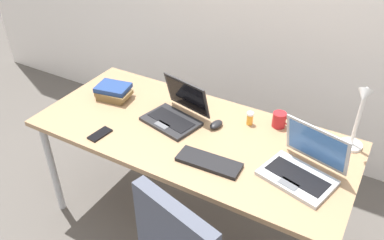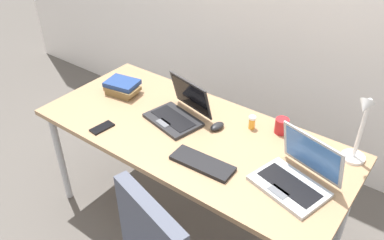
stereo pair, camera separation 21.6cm
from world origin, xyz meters
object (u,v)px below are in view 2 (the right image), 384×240
laptop_near_lamp (179,112)px  book_stack (122,88)px  computer_mouse (217,126)px  laptop_front_right (296,176)px  external_keyboard (202,163)px  pill_bottle (252,122)px  desk_lamp (360,130)px  coffee_mug (282,126)px  cell_phone (102,128)px

laptop_near_lamp → book_stack: bearing=179.1°
laptop_near_lamp → book_stack: size_ratio=1.52×
laptop_near_lamp → computer_mouse: (0.24, 0.05, -0.03)m
laptop_front_right → external_keyboard: size_ratio=1.20×
computer_mouse → pill_bottle: bearing=47.6°
laptop_front_right → computer_mouse: laptop_front_right is taller
external_keyboard → desk_lamp: bearing=35.7°
laptop_near_lamp → computer_mouse: bearing=12.3°
computer_mouse → coffee_mug: (0.31, 0.19, 0.03)m
coffee_mug → desk_lamp: bearing=-2.7°
laptop_front_right → computer_mouse: (-0.54, 0.15, -0.03)m
computer_mouse → cell_phone: 0.65m
book_stack → computer_mouse: bearing=3.6°
laptop_near_lamp → external_keyboard: (0.35, -0.25, -0.04)m
cell_phone → coffee_mug: size_ratio=1.20×
desk_lamp → pill_bottle: size_ratio=5.07×
external_keyboard → book_stack: book_stack is taller
computer_mouse → pill_bottle: (0.15, 0.12, 0.02)m
desk_lamp → external_keyboard: (-0.59, -0.47, -0.19)m
laptop_front_right → pill_bottle: size_ratio=5.01×
external_keyboard → book_stack: (-0.82, 0.26, 0.04)m
pill_bottle → coffee_mug: size_ratio=0.70×
laptop_front_right → computer_mouse: bearing=164.4°
book_stack → coffee_mug: size_ratio=2.13×
desk_lamp → coffee_mug: (-0.40, 0.02, -0.15)m
pill_bottle → book_stack: book_stack is taller
desk_lamp → coffee_mug: size_ratio=3.54×
computer_mouse → cell_phone: bearing=-134.3°
pill_bottle → book_stack: size_ratio=0.33×
cell_phone → book_stack: 0.39m
laptop_front_right → coffee_mug: size_ratio=3.50×
desk_lamp → book_stack: 1.43m
laptop_front_right → book_stack: laptop_front_right is taller
external_keyboard → cell_phone: 0.64m
laptop_near_lamp → laptop_front_right: laptop_front_right is taller
desk_lamp → coffee_mug: bearing=177.3°
desk_lamp → book_stack: bearing=-171.5°
pill_bottle → coffee_mug: coffee_mug is taller
desk_lamp → pill_bottle: 0.57m
book_stack → coffee_mug: (1.01, 0.23, -0.00)m
pill_bottle → laptop_near_lamp: bearing=-156.1°
desk_lamp → external_keyboard: bearing=-141.5°
cell_phone → book_stack: size_ratio=0.56×
laptop_front_right → external_keyboard: 0.46m
external_keyboard → computer_mouse: bearing=107.6°
laptop_front_right → cell_phone: size_ratio=2.91×
cell_phone → external_keyboard: bearing=14.5°
computer_mouse → laptop_near_lamp: bearing=-158.5°
laptop_near_lamp → coffee_mug: (0.54, 0.24, -0.00)m
cell_phone → pill_bottle: 0.85m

